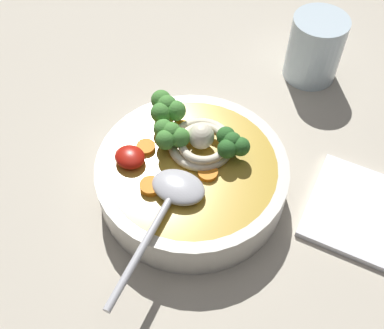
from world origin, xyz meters
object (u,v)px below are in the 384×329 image
at_px(soup_bowl, 192,177).
at_px(noodle_pile, 202,142).
at_px(folded_napkin, 383,220).
at_px(soup_spoon, 172,196).
at_px(drinking_glass, 315,48).

bearing_deg(soup_bowl, noodle_pile, 97.49).
bearing_deg(folded_napkin, noodle_pile, -165.88).
bearing_deg(noodle_pile, soup_spoon, -82.28).
relative_size(soup_spoon, folded_napkin, 1.02).
distance_m(soup_bowl, folded_napkin, 0.23).
bearing_deg(drinking_glass, noodle_pile, -99.28).
distance_m(soup_bowl, soup_spoon, 0.06).
bearing_deg(soup_spoon, folded_napkin, 115.21).
height_order(soup_spoon, folded_napkin, soup_spoon).
relative_size(drinking_glass, folded_napkin, 0.56).
xyz_separation_m(soup_bowl, soup_spoon, (0.01, -0.05, 0.03)).
relative_size(soup_spoon, drinking_glass, 1.83).
bearing_deg(soup_spoon, drinking_glass, 167.03).
bearing_deg(soup_spoon, soup_bowl, 180.00).
bearing_deg(folded_napkin, drinking_glass, 133.11).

